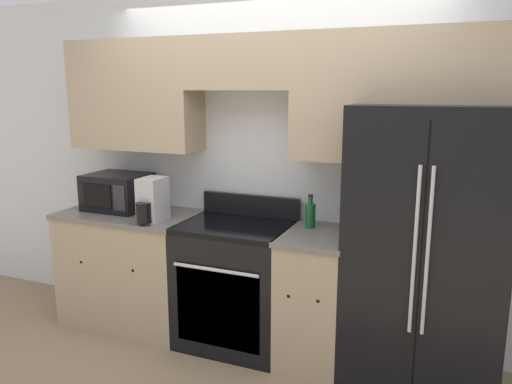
{
  "coord_description": "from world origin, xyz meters",
  "views": [
    {
      "loc": [
        1.3,
        -2.84,
        1.89
      ],
      "look_at": [
        -0.0,
        0.31,
        1.17
      ],
      "focal_mm": 35.0,
      "sensor_mm": 36.0,
      "label": 1
    }
  ],
  "objects_px": {
    "oven_range": "(236,284)",
    "refrigerator": "(425,248)",
    "microwave": "(118,192)",
    "bottle": "(310,215)"
  },
  "relations": [
    {
      "from": "oven_range",
      "to": "bottle",
      "type": "distance_m",
      "value": 0.77
    },
    {
      "from": "microwave",
      "to": "refrigerator",
      "type": "bearing_deg",
      "value": -0.51
    },
    {
      "from": "oven_range",
      "to": "refrigerator",
      "type": "bearing_deg",
      "value": 1.54
    },
    {
      "from": "microwave",
      "to": "oven_range",
      "type": "bearing_deg",
      "value": -3.0
    },
    {
      "from": "oven_range",
      "to": "refrigerator",
      "type": "xyz_separation_m",
      "value": [
        1.3,
        0.04,
        0.43
      ]
    },
    {
      "from": "oven_range",
      "to": "microwave",
      "type": "relative_size",
      "value": 2.29
    },
    {
      "from": "refrigerator",
      "to": "bottle",
      "type": "relative_size",
      "value": 7.57
    },
    {
      "from": "refrigerator",
      "to": "microwave",
      "type": "bearing_deg",
      "value": 179.49
    },
    {
      "from": "oven_range",
      "to": "refrigerator",
      "type": "distance_m",
      "value": 1.37
    },
    {
      "from": "oven_range",
      "to": "refrigerator",
      "type": "relative_size",
      "value": 0.6
    }
  ]
}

